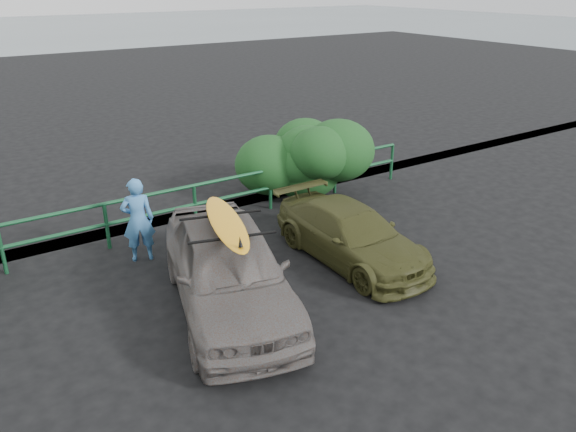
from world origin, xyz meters
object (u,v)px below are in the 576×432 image
object	(u,v)px
sedan	(229,269)
guardrail	(153,215)
man	(138,220)
surfboard	(226,222)
olive_vehicle	(351,235)

from	to	relation	value
sedan	guardrail	bearing A→B (deg)	106.19
guardrail	man	xyz separation A→B (m)	(-0.60, -0.86, 0.34)
guardrail	surfboard	distance (m)	3.64
man	olive_vehicle	bearing A→B (deg)	161.70
olive_vehicle	surfboard	distance (m)	3.09
surfboard	sedan	bearing A→B (deg)	0.00
sedan	man	distance (m)	2.69
guardrail	olive_vehicle	distance (m)	4.32
guardrail	man	world-z (taller)	man
surfboard	man	bearing A→B (deg)	119.27
olive_vehicle	surfboard	bearing A→B (deg)	-174.47
guardrail	olive_vehicle	xyz separation A→B (m)	(2.91, -3.19, 0.03)
olive_vehicle	surfboard	xyz separation A→B (m)	(-2.89, -0.28, 1.07)
surfboard	olive_vehicle	bearing A→B (deg)	21.27
sedan	olive_vehicle	distance (m)	2.91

